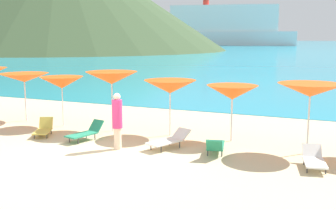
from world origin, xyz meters
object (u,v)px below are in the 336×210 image
(umbrella_3, at_px, (62,83))
(lounge_chair_6, at_px, (44,129))
(beachgoer_0, at_px, (117,120))
(umbrella_5, at_px, (170,87))
(lounge_chair_7, at_px, (169,140))
(lounge_chair_2, at_px, (86,132))
(umbrella_7, at_px, (310,90))
(lounge_chair_1, at_px, (215,145))
(umbrella_6, at_px, (232,93))
(umbrella_4, at_px, (112,78))
(umbrella_2, at_px, (24,78))
(lounge_chair_0, at_px, (314,159))
(cruise_ship, at_px, (223,28))

(umbrella_3, height_order, lounge_chair_6, umbrella_3)
(umbrella_3, bearing_deg, beachgoer_0, -29.43)
(umbrella_5, relative_size, lounge_chair_7, 1.24)
(lounge_chair_2, bearing_deg, umbrella_7, 23.72)
(umbrella_7, height_order, lounge_chair_6, umbrella_7)
(lounge_chair_1, distance_m, lounge_chair_2, 4.95)
(lounge_chair_1, relative_size, lounge_chair_2, 1.06)
(lounge_chair_1, bearing_deg, umbrella_6, -104.07)
(lounge_chair_2, xyz_separation_m, lounge_chair_6, (-1.95, -0.02, -0.05))
(lounge_chair_7, xyz_separation_m, beachgoer_0, (-1.55, -0.84, 0.74))
(umbrella_4, distance_m, lounge_chair_2, 2.55)
(umbrella_2, bearing_deg, lounge_chair_1, -10.69)
(umbrella_2, bearing_deg, umbrella_5, 0.05)
(lounge_chair_1, bearing_deg, umbrella_5, -50.54)
(lounge_chair_0, relative_size, lounge_chair_2, 0.94)
(umbrella_4, xyz_separation_m, lounge_chair_2, (-0.10, -1.74, -1.86))
(umbrella_2, relative_size, cruise_ship, 0.04)
(umbrella_3, xyz_separation_m, lounge_chair_6, (0.37, -1.70, -1.62))
(lounge_chair_1, bearing_deg, umbrella_4, -31.64)
(umbrella_5, xyz_separation_m, beachgoer_0, (-0.84, -2.56, -0.88))
(umbrella_5, height_order, lounge_chair_1, umbrella_5)
(lounge_chair_0, distance_m, lounge_chair_7, 4.76)
(lounge_chair_0, bearing_deg, lounge_chair_6, 167.62)
(umbrella_4, distance_m, cruise_ship, 177.59)
(cruise_ship, bearing_deg, lounge_chair_0, -86.07)
(umbrella_3, relative_size, umbrella_4, 0.88)
(umbrella_4, xyz_separation_m, lounge_chair_1, (4.85, -1.59, -1.88))
(umbrella_6, relative_size, cruise_ship, 0.03)
(lounge_chair_6, bearing_deg, lounge_chair_2, -25.78)
(cruise_ship, bearing_deg, umbrella_5, -87.56)
(umbrella_5, distance_m, beachgoer_0, 2.83)
(umbrella_5, distance_m, cruise_ship, 178.03)
(umbrella_7, relative_size, lounge_chair_0, 1.55)
(umbrella_4, bearing_deg, umbrella_3, -178.44)
(umbrella_3, relative_size, umbrella_6, 1.03)
(lounge_chair_2, bearing_deg, umbrella_2, 170.09)
(lounge_chair_7, distance_m, cruise_ship, 179.94)
(umbrella_7, bearing_deg, umbrella_4, 177.71)
(umbrella_4, xyz_separation_m, umbrella_7, (7.59, -0.30, -0.07))
(umbrella_6, xyz_separation_m, cruise_ship, (-49.99, 171.36, 6.24))
(umbrella_4, xyz_separation_m, umbrella_5, (2.45, 0.22, -0.26))
(umbrella_3, xyz_separation_m, umbrella_6, (7.29, 0.37, -0.08))
(umbrella_5, xyz_separation_m, umbrella_6, (2.42, 0.08, -0.10))
(umbrella_4, bearing_deg, cruise_ship, 104.73)
(umbrella_2, xyz_separation_m, umbrella_3, (2.29, -0.28, -0.09))
(lounge_chair_2, distance_m, beachgoer_0, 1.95)
(umbrella_3, relative_size, umbrella_7, 0.92)
(lounge_chair_7, bearing_deg, umbrella_6, 68.66)
(umbrella_6, bearing_deg, lounge_chair_7, -133.32)
(lounge_chair_6, relative_size, cruise_ship, 0.02)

